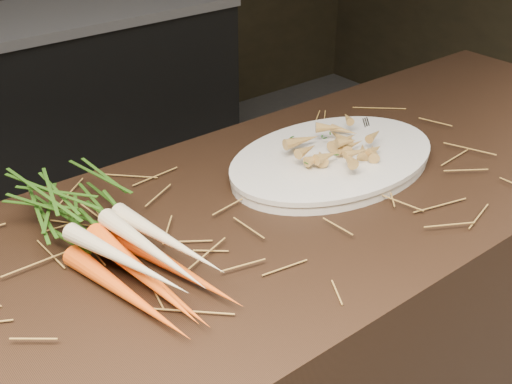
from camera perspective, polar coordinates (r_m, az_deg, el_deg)
back_counter at (r=3.06m, az=-18.73°, el=6.97°), size 1.82×0.62×0.84m
straw_bedding at (r=1.20m, az=-1.75°, el=-2.23°), size 1.40×0.60×0.02m
root_veg_bunch at (r=1.14m, az=-14.10°, el=-2.86°), size 0.22×0.55×0.10m
serving_platter at (r=1.39m, az=6.83°, el=2.68°), size 0.50×0.33×0.03m
roasted_veg_heap at (r=1.38m, az=6.93°, el=4.17°), size 0.24×0.18×0.05m
serving_fork at (r=1.49m, az=12.31°, el=4.76°), size 0.13×0.15×0.00m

